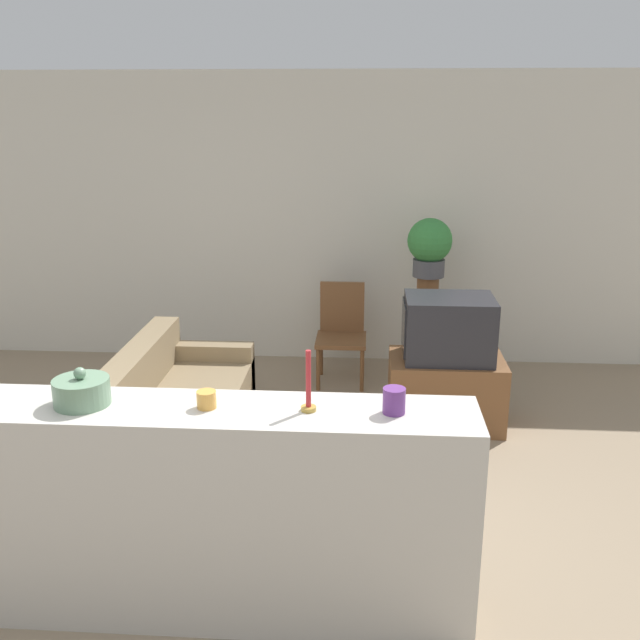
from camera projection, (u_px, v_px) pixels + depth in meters
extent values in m
plane|color=gray|center=(227.00, 569.00, 3.82)|extent=(14.00, 14.00, 0.00)
cube|color=beige|center=(292.00, 221.00, 6.71)|extent=(9.00, 0.06, 2.70)
cube|color=#847051|center=(181.00, 423.00, 5.09)|extent=(0.81, 1.72, 0.41)
cube|color=#847051|center=(135.00, 373.00, 5.01)|extent=(0.20, 1.72, 0.33)
cube|color=#847051|center=(147.00, 468.00, 4.33)|extent=(0.81, 0.16, 0.55)
cube|color=#847051|center=(204.00, 375.00, 5.82)|extent=(0.81, 0.16, 0.55)
cube|color=brown|center=(445.00, 391.00, 5.51)|extent=(0.87, 0.58, 0.54)
cube|color=#232328|center=(449.00, 328.00, 5.37)|extent=(0.66, 0.50, 0.48)
cube|color=black|center=(404.00, 327.00, 5.39)|extent=(0.02, 0.41, 0.37)
cube|color=brown|center=(341.00, 340.00, 6.29)|extent=(0.44, 0.44, 0.04)
cube|color=brown|center=(342.00, 307.00, 6.41)|extent=(0.40, 0.04, 0.46)
cylinder|color=brown|center=(318.00, 370.00, 6.18)|extent=(0.04, 0.04, 0.38)
cylinder|color=brown|center=(362.00, 371.00, 6.15)|extent=(0.04, 0.04, 0.38)
cylinder|color=brown|center=(321.00, 355.00, 6.54)|extent=(0.04, 0.04, 0.38)
cylinder|color=brown|center=(362.00, 356.00, 6.52)|extent=(0.04, 0.04, 0.38)
cylinder|color=brown|center=(426.00, 328.00, 6.40)|extent=(0.19, 0.19, 0.95)
cylinder|color=#4C4C51|center=(429.00, 268.00, 6.24)|extent=(0.28, 0.28, 0.15)
sphere|color=#38843D|center=(430.00, 241.00, 6.17)|extent=(0.39, 0.39, 0.39)
cube|color=beige|center=(210.00, 512.00, 3.38)|extent=(2.48, 0.44, 1.07)
cylinder|color=gray|center=(82.00, 392.00, 3.24)|extent=(0.26, 0.26, 0.12)
sphere|color=gray|center=(80.00, 373.00, 3.22)|extent=(0.06, 0.06, 0.06)
cylinder|color=gold|center=(206.00, 400.00, 3.21)|extent=(0.09, 0.09, 0.08)
cylinder|color=#B7933D|center=(309.00, 408.00, 3.19)|extent=(0.07, 0.07, 0.02)
cylinder|color=#B7282D|center=(308.00, 379.00, 3.15)|extent=(0.02, 0.02, 0.27)
cylinder|color=#66337F|center=(394.00, 401.00, 3.15)|extent=(0.10, 0.10, 0.12)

